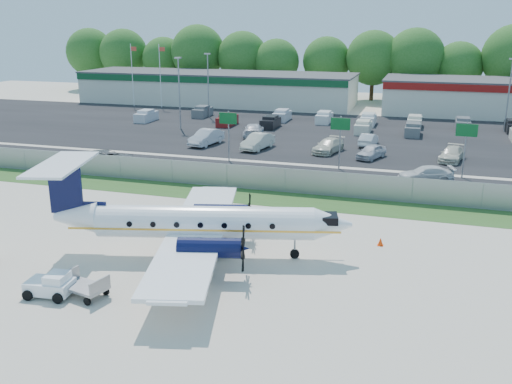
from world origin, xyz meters
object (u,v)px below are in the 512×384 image
(pushback_tug, at_px, (52,285))
(baggage_cart_far, at_px, (85,286))
(baggage_cart_near, at_px, (213,245))
(aircraft, at_px, (198,222))

(pushback_tug, relative_size, baggage_cart_far, 0.95)
(pushback_tug, bearing_deg, baggage_cart_near, 51.58)
(aircraft, relative_size, pushback_tug, 7.63)
(baggage_cart_near, xyz_separation_m, baggage_cart_far, (-4.23, -7.00, -0.00))
(aircraft, xyz_separation_m, baggage_cart_far, (-3.57, -6.42, -1.60))
(baggage_cart_near, bearing_deg, aircraft, -139.32)
(pushback_tug, relative_size, baggage_cart_near, 0.92)
(aircraft, distance_m, pushback_tug, 8.73)
(aircraft, height_order, baggage_cart_far, aircraft)
(baggage_cart_far, bearing_deg, aircraft, 60.95)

